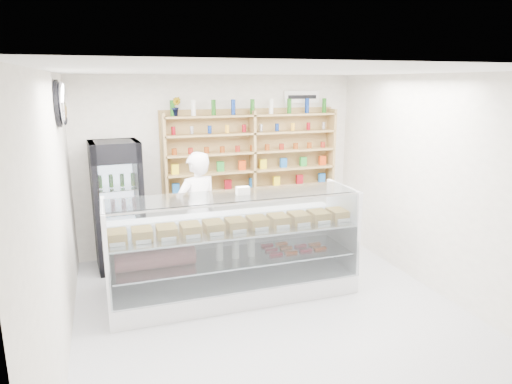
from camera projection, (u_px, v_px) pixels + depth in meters
name	position (u px, v px, depth m)	size (l,w,h in m)	color
room	(276.00, 202.00, 5.04)	(5.00, 5.00, 5.00)	#B6B6BB
display_counter	(234.00, 268.00, 5.84)	(3.11, 0.93, 1.35)	white
shop_worker	(197.00, 213.00, 6.45)	(0.64, 0.42, 1.76)	white
drinks_cooler	(118.00, 206.00, 6.61)	(0.72, 0.71, 1.88)	black
wall_shelving	(253.00, 152.00, 7.31)	(2.84, 0.28, 1.33)	#A3854D
potted_plant	(176.00, 107.00, 6.76)	(0.16, 0.13, 0.28)	#1E6626
security_mirror	(63.00, 104.00, 5.22)	(0.15, 0.50, 0.50)	silver
wall_sign	(302.00, 97.00, 7.51)	(0.62, 0.03, 0.20)	white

